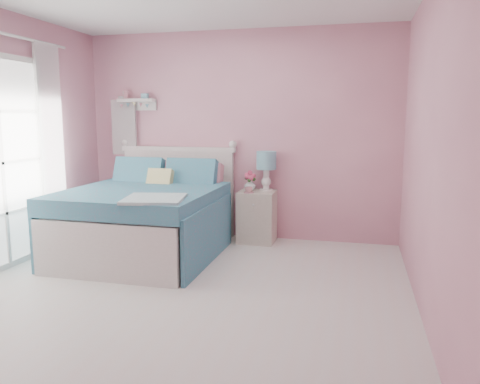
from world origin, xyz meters
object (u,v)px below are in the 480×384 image
at_px(bed, 148,219).
at_px(teacup, 249,190).
at_px(vase, 250,185).
at_px(nightstand, 257,217).
at_px(table_lamp, 266,163).

distance_m(bed, teacup, 1.23).
xyz_separation_m(vase, teacup, (0.03, -0.18, -0.04)).
bearing_deg(teacup, nightstand, 62.37).
bearing_deg(bed, nightstand, 35.46).
relative_size(nightstand, teacup, 7.00).
relative_size(table_lamp, vase, 3.34).
bearing_deg(bed, table_lamp, 36.31).
relative_size(bed, teacup, 22.00).
bearing_deg(nightstand, vase, 159.72).
bearing_deg(teacup, table_lamp, 54.15).
xyz_separation_m(bed, table_lamp, (1.19, 0.85, 0.57)).
height_order(bed, table_lamp, bed).
relative_size(nightstand, vase, 4.36).
distance_m(nightstand, vase, 0.40).
bearing_deg(nightstand, table_lamp, 44.26).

